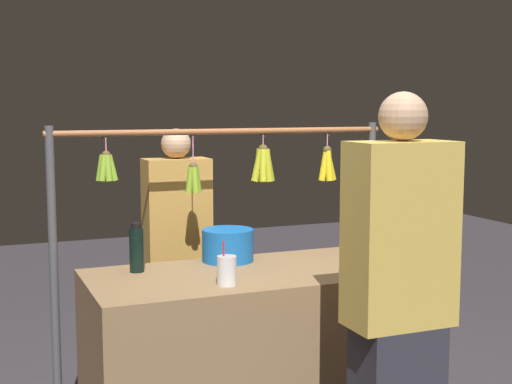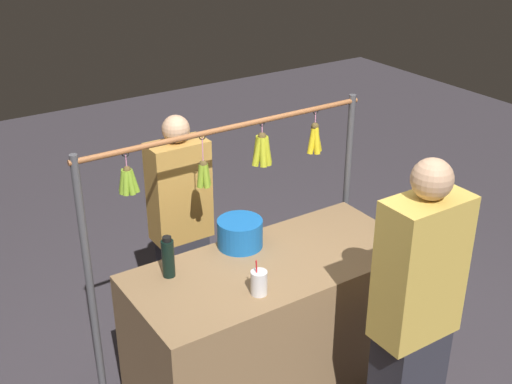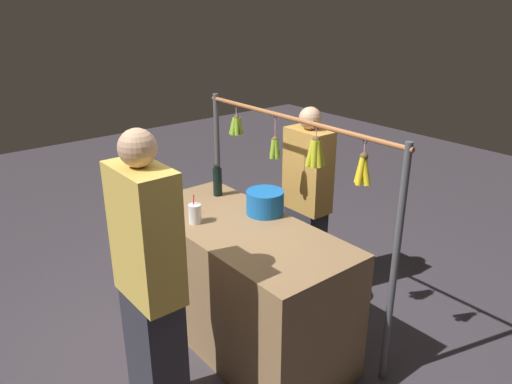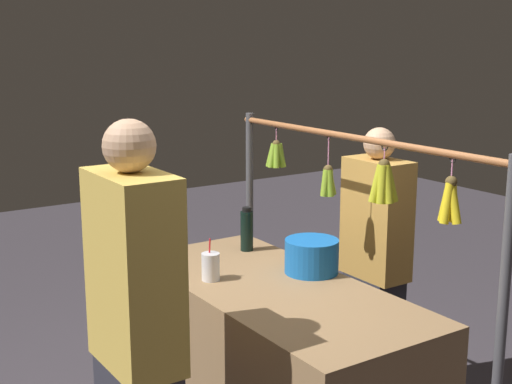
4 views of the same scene
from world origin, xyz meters
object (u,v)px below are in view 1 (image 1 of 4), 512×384
Objects in this scene: water_bottle at (137,249)px; drink_cup at (227,271)px; customer_person at (398,316)px; blue_bucket at (228,245)px; vendor_person at (178,265)px.

drink_cup is (-0.32, 0.41, -0.05)m from water_bottle.
customer_person reaches higher than drink_cup.
blue_bucket is 1.14m from customer_person.
customer_person is (-0.82, 1.02, -0.15)m from water_bottle.
customer_person is (-0.44, 1.62, 0.09)m from vendor_person.
drink_cup is 0.11× the size of customer_person.
water_bottle is at bearing 7.19° from blue_bucket.
blue_bucket is at bearing -110.69° from drink_cup.
vendor_person is (-0.38, -0.60, -0.24)m from water_bottle.
blue_bucket is 0.50m from drink_cup.
customer_person reaches higher than water_bottle.
water_bottle reaches higher than blue_bucket.
drink_cup is 0.13× the size of vendor_person.
water_bottle is 0.14× the size of customer_person.
blue_bucket is at bearing -73.14° from customer_person.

